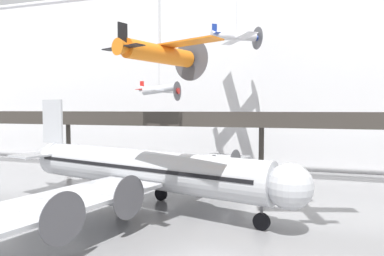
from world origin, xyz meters
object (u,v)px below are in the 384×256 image
Objects in this scene: suspended_plane_silver_racer at (159,90)px; suspended_plane_white_twin at (236,36)px; airliner_silver_main at (139,169)px; suspended_plane_orange_highwing at (160,53)px.

suspended_plane_white_twin is (9.15, 5.13, 7.32)m from suspended_plane_silver_racer.
airliner_silver_main is 4.59× the size of suspended_plane_white_twin.
airliner_silver_main is 24.36m from suspended_plane_white_twin.
suspended_plane_white_twin reaches higher than airliner_silver_main.
suspended_plane_orange_highwing is (5.12, -7.19, 9.36)m from airliner_silver_main.
suspended_plane_silver_racer is 12.79m from suspended_plane_white_twin.
suspended_plane_white_twin reaches higher than suspended_plane_silver_racer.
suspended_plane_silver_racer is 21.72m from suspended_plane_orange_highwing.
suspended_plane_silver_racer is 1.09× the size of suspended_plane_orange_highwing.
suspended_plane_silver_racer is 1.66× the size of suspended_plane_white_twin.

